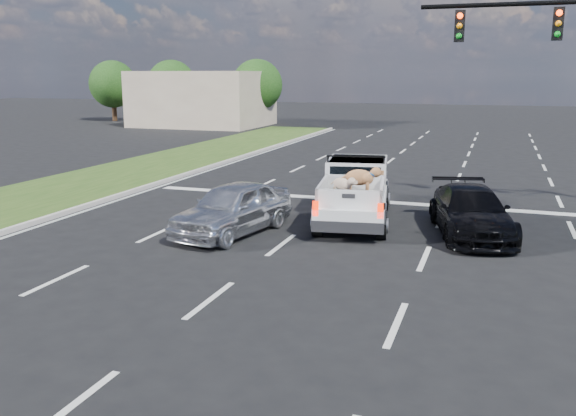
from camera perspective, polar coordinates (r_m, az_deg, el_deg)
name	(u,v)px	position (r m, az deg, el deg)	size (l,w,h in m)	color
ground	(298,312)	(11.03, 0.98, -9.66)	(160.00, 160.00, 0.00)	black
road_markings	(371,227)	(17.10, 7.81, -1.73)	(17.75, 60.00, 0.01)	silver
grass_median_left	(23,201)	(21.88, -23.52, 0.57)	(5.00, 60.00, 0.10)	#274715
curb_left	(86,206)	(20.32, -18.40, 0.18)	(0.15, 60.00, 0.14)	#A9A29B
building_left	(203,99)	(51.29, -7.96, 10.10)	(10.00, 8.00, 4.40)	#BCA990
tree_far_a	(113,84)	(58.12, -16.08, 11.07)	(4.20, 4.20, 5.40)	#332114
tree_far_b	(172,85)	(54.92, -10.84, 11.28)	(4.20, 4.20, 5.40)	#332114
tree_far_c	(257,85)	(51.44, -2.91, 11.42)	(4.20, 4.20, 5.40)	#332114
pickup_truck	(355,190)	(17.67, 6.29, 1.64)	(2.56, 5.23, 1.88)	black
silver_sedan	(233,208)	(16.16, -5.20, -0.01)	(1.62, 4.03, 1.37)	silver
black_coupe	(471,212)	(16.65, 16.75, -0.34)	(1.75, 4.31, 1.25)	black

